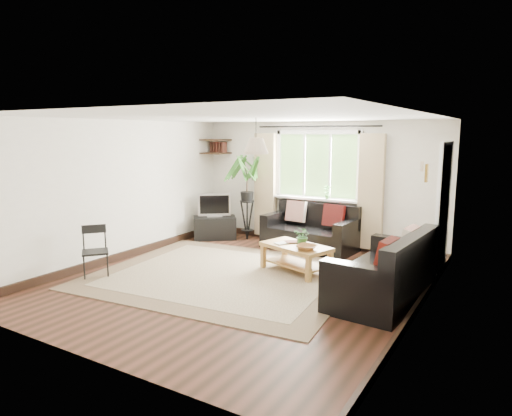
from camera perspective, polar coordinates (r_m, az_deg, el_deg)
The scene contains 24 objects.
floor at distance 6.86m, azimuth -1.73°, elevation -9.16°, with size 5.50×5.50×0.00m, color black.
ceiling at distance 6.50m, azimuth -1.84°, elevation 11.31°, with size 5.50×5.50×0.00m, color white.
wall_back at distance 9.00m, azimuth 7.69°, elevation 3.05°, with size 5.00×0.02×2.40m, color silver.
wall_front at distance 4.54m, azimuth -20.81°, elevation -3.72°, with size 5.00×0.02×2.40m, color silver.
wall_left at distance 8.18m, azimuth -16.72°, elevation 2.11°, with size 0.02×5.50×2.40m, color silver.
wall_right at distance 5.66m, azimuth 20.11°, elevation -1.19°, with size 0.02×5.50×2.40m, color silver.
rug at distance 7.14m, azimuth -3.86°, elevation -8.32°, with size 3.84×3.29×0.02m, color beige.
window at distance 8.93m, azimuth 7.64°, elevation 5.26°, with size 2.50×0.16×2.16m, color white, non-canonical shape.
door at distance 7.35m, azimuth 22.29°, elevation -0.57°, with size 0.06×0.96×2.06m, color silver.
corner_shelf at distance 9.84m, azimuth -5.06°, elevation 7.66°, with size 0.50×0.50×0.34m, color black, non-canonical shape.
pendant_lamp at distance 6.84m, azimuth 0.00°, elevation 8.29°, with size 0.36×0.36×0.54m, color beige, non-canonical shape.
wall_sconce at distance 5.89m, azimuth 20.29°, elevation 4.51°, with size 0.12×0.12×0.28m, color beige, non-canonical shape.
sofa_back at distance 8.65m, azimuth 6.73°, elevation -2.53°, with size 1.72×0.86×0.81m, color black, non-canonical shape.
sofa_right at distance 6.25m, azimuth 15.56°, elevation -7.21°, with size 0.92×1.84×0.87m, color black, non-canonical shape.
coffee_table at distance 7.26m, azimuth 4.99°, elevation -6.31°, with size 1.08×0.59×0.44m, color olive, non-canonical shape.
table_plant at distance 7.14m, azimuth 5.88°, elevation -3.52°, with size 0.27×0.23×0.30m, color #295B24.
bowl at distance 6.91m, azimuth 6.35°, elevation -4.91°, with size 0.30×0.30×0.07m, color brown.
book_a at distance 7.32m, azimuth 2.92°, elevation -4.29°, with size 0.16×0.21×0.02m, color silver.
book_b at distance 7.43m, azimuth 4.44°, elevation -4.07°, with size 0.18×0.25×0.02m, color brown.
tv_stand at distance 9.52m, azimuth -5.18°, elevation -2.46°, with size 0.86×0.49×0.46m, color black.
tv at distance 9.43m, azimuth -5.22°, elevation 0.42°, with size 0.66×0.22×0.51m, color #A5A5AA, non-canonical shape.
palm_stand at distance 9.31m, azimuth -1.13°, elevation 1.33°, with size 0.68×0.68×1.75m, color black, non-canonical shape.
folding_chair at distance 7.30m, azimuth -19.46°, elevation -5.31°, with size 0.41×0.41×0.79m, color black, non-canonical shape.
sill_plant at distance 8.81m, azimuth 8.86°, elevation 2.00°, with size 0.14×0.10×0.27m, color #2D6023.
Camera 1 is at (3.50, -5.48, 2.18)m, focal length 32.00 mm.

